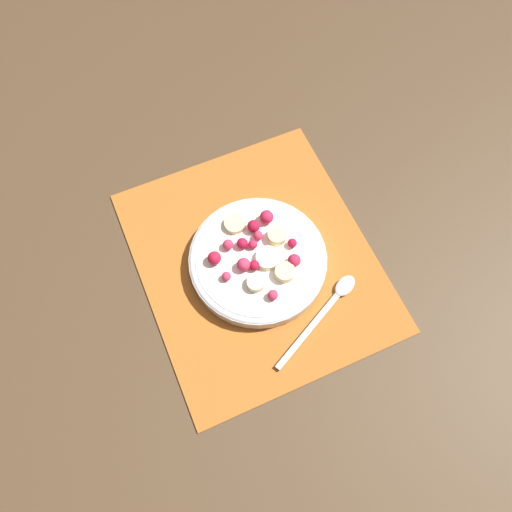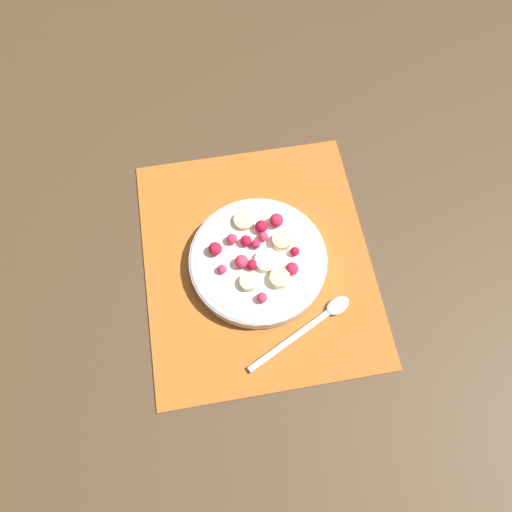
{
  "view_description": "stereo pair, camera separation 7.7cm",
  "coord_description": "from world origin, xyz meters",
  "views": [
    {
      "loc": [
        -0.3,
        0.13,
        0.74
      ],
      "look_at": [
        -0.01,
        0.0,
        0.04
      ],
      "focal_mm": 35.0,
      "sensor_mm": 36.0,
      "label": 1
    },
    {
      "loc": [
        -0.32,
        0.06,
        0.74
      ],
      "look_at": [
        -0.01,
        0.0,
        0.04
      ],
      "focal_mm": 35.0,
      "sensor_mm": 36.0,
      "label": 2
    }
  ],
  "objects": [
    {
      "name": "fruit_bowl",
      "position": [
        -0.01,
        0.0,
        0.02
      ],
      "size": [
        0.22,
        0.22,
        0.05
      ],
      "color": "silver",
      "rests_on": "placemat"
    },
    {
      "name": "spoon",
      "position": [
        -0.12,
        -0.08,
        0.01
      ],
      "size": [
        0.1,
        0.18,
        0.01
      ],
      "rotation": [
        0.0,
        0.0,
        5.17
      ],
      "color": "silver",
      "rests_on": "placemat"
    },
    {
      "name": "placemat",
      "position": [
        0.0,
        0.0,
        0.0
      ],
      "size": [
        0.42,
        0.36,
        0.01
      ],
      "color": "#B26023",
      "rests_on": "ground_plane"
    },
    {
      "name": "ground_plane",
      "position": [
        0.0,
        0.0,
        0.0
      ],
      "size": [
        3.0,
        3.0,
        0.0
      ],
      "primitive_type": "plane",
      "color": "#4C3823"
    }
  ]
}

